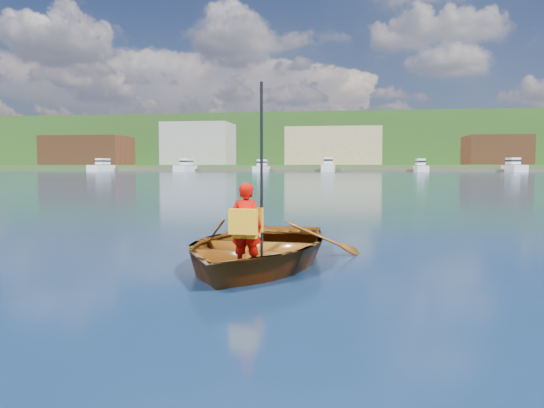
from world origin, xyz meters
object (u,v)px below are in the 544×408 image
at_px(marina_yachts, 347,167).
at_px(dock, 377,170).
at_px(child_paddler, 247,225).
at_px(rowboat, 256,247).

bearing_deg(marina_yachts, dock, 28.39).
distance_m(child_paddler, dock, 150.10).
bearing_deg(marina_yachts, child_paddler, -89.89).
xyz_separation_m(child_paddler, marina_yachts, (-0.28, 145.18, 0.75)).
bearing_deg(rowboat, marina_yachts, 90.09).
height_order(rowboat, dock, dock).
bearing_deg(child_paddler, dock, 86.80).
distance_m(child_paddler, marina_yachts, 145.19).
bearing_deg(dock, child_paddler, -93.20).
xyz_separation_m(child_paddler, dock, (8.38, 149.86, -0.25)).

